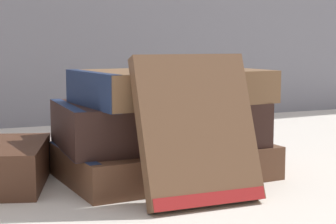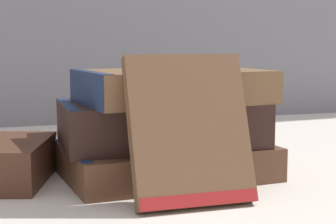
{
  "view_description": "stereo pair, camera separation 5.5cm",
  "coord_description": "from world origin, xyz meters",
  "px_view_note": "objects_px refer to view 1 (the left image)",
  "views": [
    {
      "loc": [
        -0.25,
        -0.58,
        0.15
      ],
      "look_at": [
        -0.01,
        -0.02,
        0.08
      ],
      "focal_mm": 60.0,
      "sensor_mm": 36.0,
      "label": 1
    },
    {
      "loc": [
        -0.2,
        -0.6,
        0.15
      ],
      "look_at": [
        -0.01,
        -0.02,
        0.08
      ],
      "focal_mm": 60.0,
      "sensor_mm": 36.0,
      "label": 2
    }
  ],
  "objects_px": {
    "book_flat_bottom": "(159,160)",
    "book_leaning_front": "(198,135)",
    "book_flat_middle": "(154,123)",
    "reading_glasses": "(108,151)",
    "pocket_watch": "(200,67)",
    "book_flat_top": "(167,86)"
  },
  "relations": [
    {
      "from": "book_leaning_front",
      "to": "reading_glasses",
      "type": "xyz_separation_m",
      "value": [
        -0.01,
        0.27,
        -0.06
      ]
    },
    {
      "from": "book_flat_top",
      "to": "book_leaning_front",
      "type": "relative_size",
      "value": 1.5
    },
    {
      "from": "pocket_watch",
      "to": "reading_glasses",
      "type": "xyz_separation_m",
      "value": [
        -0.06,
        0.16,
        -0.12
      ]
    },
    {
      "from": "book_flat_bottom",
      "to": "pocket_watch",
      "type": "bearing_deg",
      "value": -8.33
    },
    {
      "from": "book_leaning_front",
      "to": "book_flat_middle",
      "type": "bearing_deg",
      "value": 89.74
    },
    {
      "from": "book_flat_bottom",
      "to": "book_flat_middle",
      "type": "bearing_deg",
      "value": 143.03
    },
    {
      "from": "book_flat_middle",
      "to": "pocket_watch",
      "type": "height_order",
      "value": "pocket_watch"
    },
    {
      "from": "book_flat_top",
      "to": "reading_glasses",
      "type": "relative_size",
      "value": 1.93
    },
    {
      "from": "book_flat_middle",
      "to": "reading_glasses",
      "type": "distance_m",
      "value": 0.17
    },
    {
      "from": "reading_glasses",
      "to": "book_flat_top",
      "type": "bearing_deg",
      "value": -87.62
    },
    {
      "from": "book_flat_top",
      "to": "reading_glasses",
      "type": "height_order",
      "value": "book_flat_top"
    },
    {
      "from": "book_flat_middle",
      "to": "pocket_watch",
      "type": "xyz_separation_m",
      "value": [
        0.05,
        -0.01,
        0.06
      ]
    },
    {
      "from": "book_flat_top",
      "to": "pocket_watch",
      "type": "height_order",
      "value": "pocket_watch"
    },
    {
      "from": "book_flat_bottom",
      "to": "book_flat_middle",
      "type": "height_order",
      "value": "book_flat_middle"
    },
    {
      "from": "book_flat_middle",
      "to": "book_leaning_front",
      "type": "distance_m",
      "value": 0.12
    },
    {
      "from": "book_flat_middle",
      "to": "pocket_watch",
      "type": "relative_size",
      "value": 3.64
    },
    {
      "from": "pocket_watch",
      "to": "reading_glasses",
      "type": "bearing_deg",
      "value": 110.99
    },
    {
      "from": "book_flat_middle",
      "to": "book_leaning_front",
      "type": "bearing_deg",
      "value": -88.52
    },
    {
      "from": "book_flat_bottom",
      "to": "book_leaning_front",
      "type": "relative_size",
      "value": 1.67
    },
    {
      "from": "book_flat_middle",
      "to": "reading_glasses",
      "type": "xyz_separation_m",
      "value": [
        -0.01,
        0.15,
        -0.06
      ]
    },
    {
      "from": "book_flat_bottom",
      "to": "reading_glasses",
      "type": "relative_size",
      "value": 2.14
    },
    {
      "from": "book_flat_top",
      "to": "pocket_watch",
      "type": "relative_size",
      "value": 3.46
    }
  ]
}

